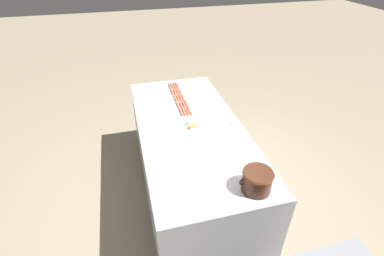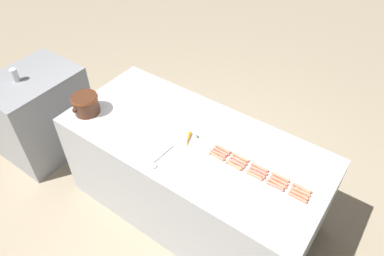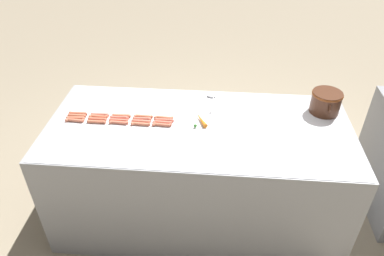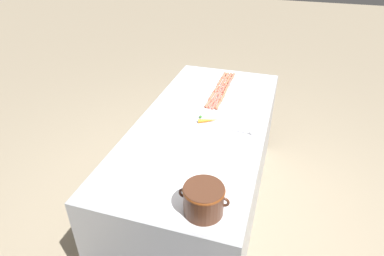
{
  "view_description": "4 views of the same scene",
  "coord_description": "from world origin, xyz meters",
  "px_view_note": "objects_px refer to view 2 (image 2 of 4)",
  "views": [
    {
      "loc": [
        0.54,
        2.17,
        2.42
      ],
      "look_at": [
        0.01,
        0.11,
        0.97
      ],
      "focal_mm": 26.11,
      "sensor_mm": 36.0,
      "label": 1
    },
    {
      "loc": [
        -1.61,
        -1.14,
        2.87
      ],
      "look_at": [
        0.0,
        0.01,
        1.02
      ],
      "focal_mm": 33.27,
      "sensor_mm": 36.0,
      "label": 2
    },
    {
      "loc": [
        2.08,
        0.13,
        2.42
      ],
      "look_at": [
        0.11,
        -0.04,
        0.97
      ],
      "focal_mm": 34.04,
      "sensor_mm": 36.0,
      "label": 3
    },
    {
      "loc": [
        -0.56,
        2.11,
        2.22
      ],
      "look_at": [
        0.02,
        0.21,
        0.97
      ],
      "focal_mm": 30.52,
      "sensor_mm": 36.0,
      "label": 4
    }
  ],
  "objects_px": {
    "hot_dog_4": "(217,156)",
    "hot_dog_15": "(302,188)",
    "hot_dog_12": "(259,170)",
    "hot_dog_17": "(260,167)",
    "hot_dog_10": "(301,191)",
    "hot_dog_19": "(223,149)",
    "hot_dog_1": "(275,186)",
    "serving_spoon": "(156,161)",
    "hot_dog_5": "(299,195)",
    "hot_dog_14": "(221,151)",
    "hot_dog_2": "(254,175)",
    "bean_pot": "(86,103)",
    "hot_dog_0": "(298,198)",
    "soda_can": "(15,75)",
    "hot_dog_9": "(218,153)",
    "hot_dog_7": "(257,173)",
    "hot_dog_16": "(281,177)",
    "hot_dog_13": "(239,160)",
    "back_cabinet": "(41,114)",
    "hot_dog_18": "(241,158)",
    "hot_dog_11": "(279,180)",
    "hot_dog_8": "(237,163)",
    "carrot": "(188,140)",
    "hot_dog_3": "(234,166)",
    "hot_dog_6": "(277,184)"
  },
  "relations": [
    {
      "from": "back_cabinet",
      "to": "hot_dog_7",
      "type": "bearing_deg",
      "value": -84.77
    },
    {
      "from": "hot_dog_1",
      "to": "carrot",
      "type": "bearing_deg",
      "value": 89.01
    },
    {
      "from": "hot_dog_4",
      "to": "hot_dog_18",
      "type": "xyz_separation_m",
      "value": [
        0.09,
        -0.15,
        0.0
      ]
    },
    {
      "from": "hot_dog_14",
      "to": "hot_dog_9",
      "type": "bearing_deg",
      "value": 163.6
    },
    {
      "from": "hot_dog_17",
      "to": "serving_spoon",
      "type": "relative_size",
      "value": 0.53
    },
    {
      "from": "hot_dog_11",
      "to": "bean_pot",
      "type": "relative_size",
      "value": 0.51
    },
    {
      "from": "hot_dog_14",
      "to": "hot_dog_17",
      "type": "height_order",
      "value": "same"
    },
    {
      "from": "hot_dog_15",
      "to": "soda_can",
      "type": "relative_size",
      "value": 1.13
    },
    {
      "from": "hot_dog_0",
      "to": "hot_dog_10",
      "type": "bearing_deg",
      "value": 2.63
    },
    {
      "from": "hot_dog_4",
      "to": "hot_dog_15",
      "type": "xyz_separation_m",
      "value": [
        0.09,
        -0.63,
        0.0
      ]
    },
    {
      "from": "hot_dog_2",
      "to": "serving_spoon",
      "type": "xyz_separation_m",
      "value": [
        -0.29,
        0.64,
        -0.0
      ]
    },
    {
      "from": "hot_dog_5",
      "to": "hot_dog_16",
      "type": "height_order",
      "value": "same"
    },
    {
      "from": "hot_dog_15",
      "to": "hot_dog_16",
      "type": "height_order",
      "value": "same"
    },
    {
      "from": "hot_dog_9",
      "to": "hot_dog_10",
      "type": "distance_m",
      "value": 0.64
    },
    {
      "from": "hot_dog_6",
      "to": "hot_dog_5",
      "type": "bearing_deg",
      "value": -89.72
    },
    {
      "from": "hot_dog_12",
      "to": "hot_dog_17",
      "type": "bearing_deg",
      "value": 15.13
    },
    {
      "from": "hot_dog_7",
      "to": "hot_dog_12",
      "type": "xyz_separation_m",
      "value": [
        0.03,
        0.0,
        0.0
      ]
    },
    {
      "from": "hot_dog_4",
      "to": "hot_dog_15",
      "type": "relative_size",
      "value": 1.0
    },
    {
      "from": "hot_dog_3",
      "to": "serving_spoon",
      "type": "height_order",
      "value": "hot_dog_3"
    },
    {
      "from": "hot_dog_8",
      "to": "hot_dog_19",
      "type": "xyz_separation_m",
      "value": [
        0.06,
        0.15,
        0.0
      ]
    },
    {
      "from": "hot_dog_10",
      "to": "hot_dog_18",
      "type": "distance_m",
      "value": 0.48
    },
    {
      "from": "hot_dog_2",
      "to": "carrot",
      "type": "xyz_separation_m",
      "value": [
        0.01,
        0.58,
        0.0
      ]
    },
    {
      "from": "hot_dog_19",
      "to": "soda_can",
      "type": "distance_m",
      "value": 2.09
    },
    {
      "from": "hot_dog_10",
      "to": "soda_can",
      "type": "bearing_deg",
      "value": 97.13
    },
    {
      "from": "hot_dog_15",
      "to": "hot_dog_19",
      "type": "bearing_deg",
      "value": 89.91
    },
    {
      "from": "bean_pot",
      "to": "hot_dog_0",
      "type": "bearing_deg",
      "value": -83.86
    },
    {
      "from": "hot_dog_5",
      "to": "hot_dog_14",
      "type": "height_order",
      "value": "same"
    },
    {
      "from": "serving_spoon",
      "to": "back_cabinet",
      "type": "bearing_deg",
      "value": 86.35
    },
    {
      "from": "back_cabinet",
      "to": "bean_pot",
      "type": "distance_m",
      "value": 1.01
    },
    {
      "from": "soda_can",
      "to": "hot_dog_9",
      "type": "bearing_deg",
      "value": -81.48
    },
    {
      "from": "hot_dog_0",
      "to": "hot_dog_17",
      "type": "bearing_deg",
      "value": 74.67
    },
    {
      "from": "hot_dog_10",
      "to": "hot_dog_15",
      "type": "height_order",
      "value": "same"
    },
    {
      "from": "hot_dog_13",
      "to": "hot_dog_5",
      "type": "bearing_deg",
      "value": -93.64
    },
    {
      "from": "hot_dog_1",
      "to": "hot_dog_17",
      "type": "bearing_deg",
      "value": 61.61
    },
    {
      "from": "back_cabinet",
      "to": "hot_dog_4",
      "type": "xyz_separation_m",
      "value": [
        0.19,
        -2.02,
        0.47
      ]
    },
    {
      "from": "hot_dog_13",
      "to": "carrot",
      "type": "height_order",
      "value": "carrot"
    },
    {
      "from": "hot_dog_2",
      "to": "bean_pot",
      "type": "bearing_deg",
      "value": 97.5
    },
    {
      "from": "hot_dog_17",
      "to": "bean_pot",
      "type": "distance_m",
      "value": 1.51
    },
    {
      "from": "hot_dog_2",
      "to": "soda_can",
      "type": "bearing_deg",
      "value": 96.64
    },
    {
      "from": "hot_dog_8",
      "to": "hot_dog_11",
      "type": "distance_m",
      "value": 0.32
    },
    {
      "from": "hot_dog_10",
      "to": "hot_dog_11",
      "type": "distance_m",
      "value": 0.16
    },
    {
      "from": "hot_dog_5",
      "to": "hot_dog_3",
      "type": "bearing_deg",
      "value": 93.8
    },
    {
      "from": "hot_dog_11",
      "to": "hot_dog_14",
      "type": "bearing_deg",
      "value": 90.07
    },
    {
      "from": "hot_dog_1",
      "to": "serving_spoon",
      "type": "distance_m",
      "value": 0.86
    },
    {
      "from": "hot_dog_2",
      "to": "serving_spoon",
      "type": "relative_size",
      "value": 0.53
    },
    {
      "from": "hot_dog_5",
      "to": "hot_dog_16",
      "type": "xyz_separation_m",
      "value": [
        0.06,
        0.17,
        0.0
      ]
    },
    {
      "from": "hot_dog_1",
      "to": "hot_dog_8",
      "type": "distance_m",
      "value": 0.32
    },
    {
      "from": "hot_dog_3",
      "to": "hot_dog_12",
      "type": "distance_m",
      "value": 0.18
    },
    {
      "from": "hot_dog_18",
      "to": "bean_pot",
      "type": "relative_size",
      "value": 0.51
    },
    {
      "from": "hot_dog_10",
      "to": "hot_dog_19",
      "type": "relative_size",
      "value": 1.0
    }
  ]
}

